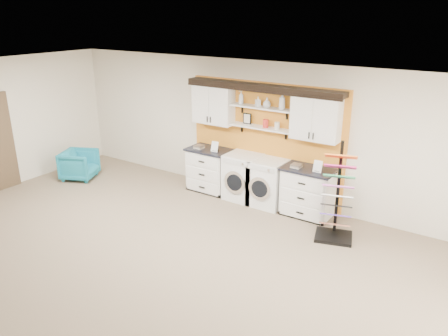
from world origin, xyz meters
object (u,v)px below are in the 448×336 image
Objects in this scene: dryer at (268,183)px; armchair at (79,165)px; base_cabinet_left at (210,169)px; washer at (243,177)px; sample_rack at (336,209)px; base_cabinet_right at (308,192)px.

dryer is 1.28× the size of armchair.
base_cabinet_left is 1.00× the size of washer.
washer reaches higher than armchair.
armchair is (-5.95, -0.54, -0.20)m from sample_rack.
washer is at bearing -0.23° from base_cabinet_left.
base_cabinet_right reaches higher than armchair.
base_cabinet_right is 1.02× the size of dryer.
dryer is (0.57, 0.00, -0.01)m from washer.
sample_rack is at bearing -10.92° from base_cabinet_left.
armchair is at bearing -163.50° from washer.
dryer is (1.41, -0.00, 0.01)m from base_cabinet_left.
dryer is at bearing 0.00° from washer.
dryer reaches higher than base_cabinet_left.
sample_rack reaches higher than washer.
armchair is at bearing 168.31° from sample_rack.
base_cabinet_left is 3.08m from sample_rack.
base_cabinet_left is 3.14m from armchair.
base_cabinet_right is at bearing 0.14° from washer.
washer is 1.30× the size of armchair.
base_cabinet_right reaches higher than base_cabinet_left.
base_cabinet_left is 1.01× the size of dryer.
base_cabinet_left is at bearing 180.00° from base_cabinet_right.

